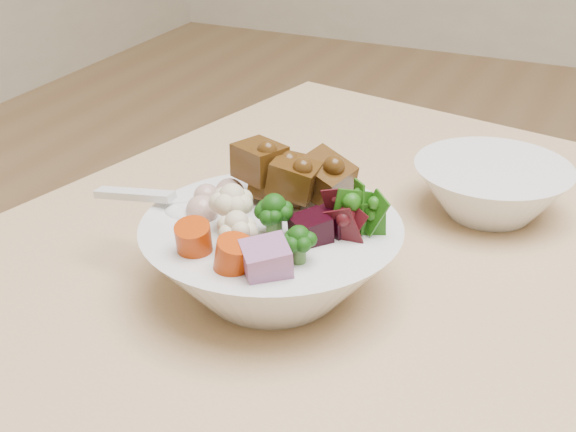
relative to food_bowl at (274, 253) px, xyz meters
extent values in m
cylinder|color=tan|center=(-0.14, 0.42, -0.39)|extent=(0.05, 0.05, 0.64)
cylinder|color=tan|center=(0.12, 0.47, -0.50)|extent=(0.03, 0.03, 0.42)
sphere|color=#093308|center=(0.01, -0.02, 0.04)|extent=(0.03, 0.03, 0.03)
sphere|color=beige|center=(-0.02, -0.02, 0.04)|extent=(0.04, 0.04, 0.04)
cube|color=black|center=(0.05, 0.01, 0.03)|extent=(0.04, 0.03, 0.02)
cube|color=#905783|center=(0.03, -0.07, 0.03)|extent=(0.04, 0.05, 0.03)
cylinder|color=#B42904|center=(-0.03, -0.06, 0.03)|extent=(0.03, 0.03, 0.03)
sphere|color=tan|center=(-0.06, -0.01, 0.03)|extent=(0.02, 0.02, 0.02)
ellipsoid|color=white|center=(-0.07, -0.01, 0.02)|extent=(0.04, 0.03, 0.01)
cube|color=white|center=(-0.12, -0.01, 0.03)|extent=(0.08, 0.02, 0.02)
camera|label=1|loc=(0.24, -0.49, 0.31)|focal=50.00mm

